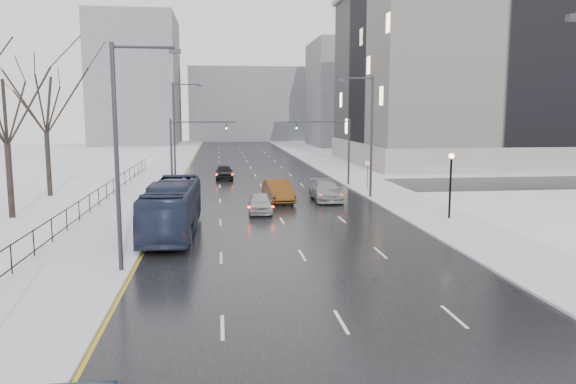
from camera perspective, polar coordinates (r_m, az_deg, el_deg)
name	(u,v)px	position (r m, az deg, el deg)	size (l,w,h in m)	color
road	(254,174)	(65.33, -3.46, 1.88)	(16.00, 150.00, 0.04)	black
cross_road	(262,187)	(53.45, -2.66, 0.50)	(130.00, 10.00, 0.04)	black
sidewalk_left	(162,174)	(65.53, -12.67, 1.77)	(5.00, 150.00, 0.16)	silver
sidewalk_right	(343,172)	(66.80, 5.57, 2.04)	(5.00, 150.00, 0.16)	silver
park_strip	(76,176)	(67.14, -20.77, 1.57)	(14.00, 150.00, 0.12)	white
tree_park_d	(13,219)	(41.81, -26.19, -2.49)	(8.75, 8.75, 12.50)	black
tree_park_e	(50,197)	(51.34, -22.99, -0.48)	(9.45, 9.45, 13.50)	black
iron_fence	(71,215)	(36.49, -21.19, -2.19)	(0.06, 70.00, 1.30)	black
streetlight_r_mid	(369,130)	(46.48, 8.22, 6.21)	(2.95, 0.25, 10.00)	#2D2D33
streetlight_l_near	(122,147)	(25.22, -16.55, 4.45)	(2.95, 0.25, 10.00)	#2D2D33
streetlight_l_far	(176,127)	(57.00, -11.27, 6.47)	(2.95, 0.25, 10.00)	#2D2D33
lamppost_r_mid	(451,176)	(38.15, 16.20, 1.55)	(0.36, 0.36, 4.28)	black
mast_signal_right	(338,144)	(54.11, 5.10, 4.92)	(6.10, 0.33, 6.50)	#2D2D33
mast_signal_left	(183,145)	(53.01, -10.63, 4.74)	(6.10, 0.33, 6.50)	#2D2D33
no_uturn_sign	(368,166)	(50.81, 8.09, 2.62)	(0.60, 0.06, 2.70)	#2D2D33
civic_building	(494,83)	(86.26, 20.22, 10.35)	(41.00, 31.00, 24.80)	gray
bldg_far_right	(367,94)	(124.09, 8.05, 9.82)	(24.00, 20.00, 22.00)	slate
bldg_far_left	(136,81)	(131.25, -15.17, 10.84)	(18.00, 22.00, 28.00)	slate
bldg_far_center	(250,105)	(145.06, -3.90, 8.83)	(30.00, 18.00, 18.00)	slate
bus	(172,208)	(33.31, -11.67, -1.59)	(2.57, 10.99, 3.06)	#212941
sedan_center_near	(260,203)	(39.64, -2.85, -1.11)	(1.66, 4.13, 1.41)	#A5A5AA
sedan_right_near	(278,191)	(44.37, -1.00, 0.07)	(1.79, 5.14, 1.69)	#5F3310
sedan_right_far	(326,191)	(45.25, 3.89, 0.14)	(2.21, 5.45, 1.58)	gray
sedan_center_far	(224,172)	(59.85, -6.50, 2.04)	(1.84, 4.56, 1.55)	black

